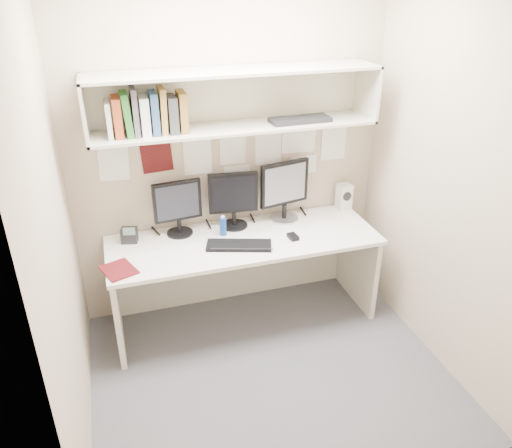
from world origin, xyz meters
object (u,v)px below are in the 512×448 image
object	(u,v)px
keyboard	(239,245)
maroon_notebook	(119,270)
monitor_center	(233,197)
monitor_right	(284,189)
monitor_left	(178,205)
desk	(244,279)
desk_phone	(129,235)
speaker	(344,196)

from	to	relation	value
keyboard	maroon_notebook	distance (m)	0.85
monitor_center	monitor_right	xyz separation A→B (m)	(0.41, -0.00, 0.02)
monitor_left	keyboard	distance (m)	0.55
desk	monitor_center	distance (m)	0.64
monitor_center	desk_phone	world-z (taller)	monitor_center
desk	desk_phone	bearing A→B (deg)	166.49
desk	monitor_right	world-z (taller)	monitor_right
desk	desk_phone	xyz separation A→B (m)	(-0.81, 0.19, 0.42)
monitor_center	maroon_notebook	bearing A→B (deg)	-149.27
maroon_notebook	monitor_center	bearing A→B (deg)	3.64
desk	monitor_right	distance (m)	0.77
monitor_center	desk_phone	size ratio (longest dim) A/B	3.17
keyboard	speaker	xyz separation A→B (m)	(1.01, 0.38, 0.10)
monitor_center	desk_phone	distance (m)	0.82
monitor_left	speaker	distance (m)	1.39
monitor_right	monitor_center	bearing A→B (deg)	168.08
keyboard	speaker	bearing A→B (deg)	38.54
monitor_left	desk_phone	bearing A→B (deg)	177.58
monitor_right	keyboard	distance (m)	0.62
monitor_left	monitor_center	distance (m)	0.42
speaker	desk_phone	xyz separation A→B (m)	(-1.75, -0.07, -0.05)
monitor_left	monitor_center	xyz separation A→B (m)	(0.42, -0.00, 0.01)
monitor_right	keyboard	bearing A→B (deg)	-156.09
monitor_center	keyboard	distance (m)	0.41
monitor_right	maroon_notebook	size ratio (longest dim) A/B	2.04
monitor_left	monitor_right	world-z (taller)	monitor_right
desk	maroon_notebook	xyz separation A→B (m)	(-0.91, -0.19, 0.37)
speaker	desk	bearing A→B (deg)	-167.70
keyboard	desk	bearing A→B (deg)	77.21
monitor_left	desk	bearing A→B (deg)	-32.64
maroon_notebook	monitor_left	bearing A→B (deg)	20.00
monitor_right	monitor_left	bearing A→B (deg)	168.08
monitor_left	monitor_right	size ratio (longest dim) A/B	0.87
monitor_right	speaker	size ratio (longest dim) A/B	2.24
monitor_left	maroon_notebook	world-z (taller)	monitor_left
monitor_right	speaker	xyz separation A→B (m)	(0.55, 0.05, -0.15)
maroon_notebook	keyboard	bearing A→B (deg)	-15.79
keyboard	maroon_notebook	bearing A→B (deg)	-156.95
speaker	desk_phone	world-z (taller)	speaker
monitor_left	keyboard	world-z (taller)	monitor_left
desk	monitor_right	bearing A→B (deg)	29.03
speaker	monitor_right	bearing A→B (deg)	-178.65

